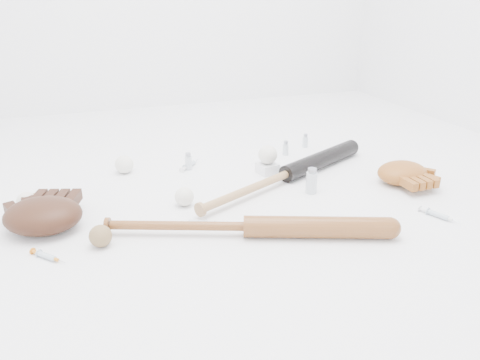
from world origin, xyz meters
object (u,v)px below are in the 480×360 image
object	(u,v)px
bat_dark	(287,174)
bat_wood	(247,226)
glove_dark	(43,215)
pedestal	(267,168)

from	to	relation	value
bat_dark	bat_wood	distance (m)	0.47
glove_dark	bat_dark	bearing A→B (deg)	24.46
bat_dark	glove_dark	bearing A→B (deg)	160.70
glove_dark	pedestal	bearing A→B (deg)	32.20
bat_wood	pedestal	xyz separation A→B (m)	(0.27, 0.47, -0.01)
bat_dark	pedestal	distance (m)	0.12
glove_dark	pedestal	size ratio (longest dim) A/B	3.84
bat_wood	pedestal	world-z (taller)	bat_wood
bat_dark	bat_wood	world-z (taller)	bat_dark
glove_dark	pedestal	world-z (taller)	glove_dark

